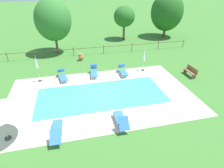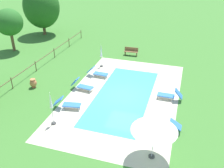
{
  "view_description": "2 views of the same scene",
  "coord_description": "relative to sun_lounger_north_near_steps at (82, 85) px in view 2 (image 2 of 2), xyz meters",
  "views": [
    {
      "loc": [
        -1.98,
        -11.94,
        7.79
      ],
      "look_at": [
        0.95,
        0.5,
        0.6
      ],
      "focal_mm": 29.66,
      "sensor_mm": 36.0,
      "label": 1
    },
    {
      "loc": [
        -16.45,
        -4.18,
        10.21
      ],
      "look_at": [
        0.11,
        0.97,
        0.85
      ],
      "focal_mm": 39.89,
      "sensor_mm": 36.0,
      "label": 2
    }
  ],
  "objects": [
    {
      "name": "perimeter_fence",
      "position": [
        0.22,
        5.62,
        0.3
      ],
      "size": [
        25.03,
        0.08,
        1.05
      ],
      "color": "brown",
      "rests_on": "ground"
    },
    {
      "name": "swimming_pool_water",
      "position": [
        0.06,
        -3.49,
        -0.39
      ],
      "size": [
        9.76,
        4.15,
        0.01
      ],
      "primitive_type": "cube",
      "color": "#42CCD6",
      "rests_on": "ground"
    },
    {
      "name": "tree_west_mid",
      "position": [
        12.67,
        11.02,
        3.29
      ],
      "size": [
        4.69,
        4.69,
        6.44
      ],
      "color": "brown",
      "rests_on": "ground"
    },
    {
      "name": "terracotta_urn_near_fence",
      "position": [
        -0.85,
        4.07,
        0.02
      ],
      "size": [
        0.58,
        0.58,
        0.77
      ],
      "color": "#C67547",
      "rests_on": "ground"
    },
    {
      "name": "sun_lounger_north_end",
      "position": [
        0.61,
        -7.02,
        -0.01
      ],
      "size": [
        0.62,
        1.9,
        0.96
      ],
      "color": "#3370BC",
      "rests_on": "ground"
    },
    {
      "name": "patio_umbrella_closed_row_mid_west",
      "position": [
        4.87,
        0.04,
        1.11
      ],
      "size": [
        0.32,
        0.32,
        2.36
      ],
      "color": "#383838",
      "rests_on": "ground"
    },
    {
      "name": "sun_lounger_south_near_corner",
      "position": [
        2.69,
        -0.38,
        -0.01
      ],
      "size": [
        0.7,
        1.97,
        0.91
      ],
      "color": "#3370BC",
      "rests_on": "ground"
    },
    {
      "name": "patio_umbrella_closed_row_west",
      "position": [
        -4.82,
        0.0,
        1.12
      ],
      "size": [
        0.32,
        0.32,
        2.42
      ],
      "color": "#383838",
      "rests_on": "ground"
    },
    {
      "name": "ground_plane",
      "position": [
        0.06,
        -3.49,
        -0.4
      ],
      "size": [
        160.0,
        160.0,
        0.0
      ],
      "primitive_type": "plane",
      "color": "#3D752D"
    },
    {
      "name": "patio_umbrella_open_foreground",
      "position": [
        -5.89,
        -6.72,
        1.7
      ],
      "size": [
        2.48,
        2.48,
        2.36
      ],
      "color": "#383838",
      "rests_on": "ground"
    },
    {
      "name": "sun_lounger_north_far",
      "position": [
        -2.84,
        -0.09,
        -0.02
      ],
      "size": [
        0.94,
        2.03,
        0.89
      ],
      "color": "#3370BC",
      "rests_on": "ground"
    },
    {
      "name": "pool_deck_paving",
      "position": [
        0.06,
        -3.49,
        -0.39
      ],
      "size": [
        14.08,
        8.47,
        0.01
      ],
      "primitive_type": "cube",
      "color": "beige",
      "rests_on": "ground"
    },
    {
      "name": "wooden_bench_lawn_side",
      "position": [
        8.7,
        -2.06,
        0.07
      ],
      "size": [
        0.48,
        1.51,
        0.87
      ],
      "color": "brown",
      "rests_on": "ground"
    },
    {
      "name": "tree_centre",
      "position": [
        6.13,
        11.13,
        2.86
      ],
      "size": [
        3.01,
        3.01,
        4.73
      ],
      "color": "brown",
      "rests_on": "ground"
    },
    {
      "name": "sun_lounger_north_near_steps",
      "position": [
        0.0,
        0.0,
        0.0
      ],
      "size": [
        0.8,
        1.91,
        0.99
      ],
      "color": "#3370BC",
      "rests_on": "ground"
    },
    {
      "name": "pool_coping_rim",
      "position": [
        0.06,
        -3.49,
        -0.39
      ],
      "size": [
        10.24,
        4.63,
        0.01
      ],
      "color": "beige",
      "rests_on": "ground"
    },
    {
      "name": "sun_lounger_north_mid",
      "position": [
        -3.18,
        -7.06,
        -0.03
      ],
      "size": [
        0.67,
        2.06,
        0.78
      ],
      "color": "#3370BC",
      "rests_on": "ground"
    }
  ]
}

